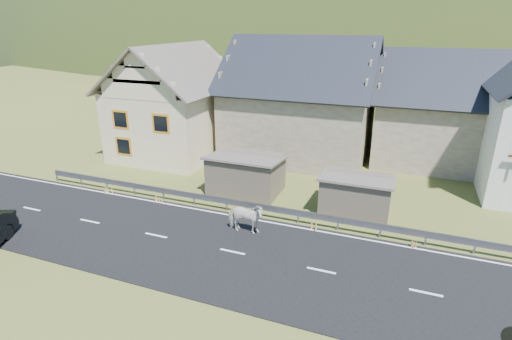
% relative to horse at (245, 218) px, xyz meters
% --- Properties ---
extents(ground, '(160.00, 160.00, 0.00)m').
position_rel_horse_xyz_m(ground, '(0.12, -1.80, -0.83)').
color(ground, '#4A5021').
rests_on(ground, ground).
extents(road, '(60.00, 7.00, 0.04)m').
position_rel_horse_xyz_m(road, '(0.12, -1.80, -0.81)').
color(road, black).
rests_on(road, ground).
extents(lane_markings, '(60.00, 6.60, 0.01)m').
position_rel_horse_xyz_m(lane_markings, '(0.12, -1.80, -0.79)').
color(lane_markings, silver).
rests_on(lane_markings, road).
extents(guardrail, '(28.10, 0.09, 0.75)m').
position_rel_horse_xyz_m(guardrail, '(0.12, 1.88, -0.27)').
color(guardrail, '#93969B').
rests_on(guardrail, ground).
extents(shed_left, '(4.30, 3.30, 2.40)m').
position_rel_horse_xyz_m(shed_left, '(-1.88, 4.70, 0.27)').
color(shed_left, '#685C4B').
rests_on(shed_left, ground).
extents(shed_right, '(3.80, 2.90, 2.20)m').
position_rel_horse_xyz_m(shed_right, '(4.62, 4.20, 0.17)').
color(shed_right, '#685C4B').
rests_on(shed_right, ground).
extents(house_cream, '(7.80, 9.80, 8.30)m').
position_rel_horse_xyz_m(house_cream, '(-9.89, 10.20, 3.52)').
color(house_cream, beige).
rests_on(house_cream, ground).
extents(house_stone_a, '(10.80, 9.80, 8.90)m').
position_rel_horse_xyz_m(house_stone_a, '(-0.88, 13.20, 3.80)').
color(house_stone_a, tan).
rests_on(house_stone_a, ground).
extents(house_stone_b, '(9.80, 8.80, 8.10)m').
position_rel_horse_xyz_m(house_stone_b, '(9.12, 15.20, 3.40)').
color(house_stone_b, tan).
rests_on(house_stone_b, ground).
extents(mountain, '(440.00, 280.00, 260.00)m').
position_rel_horse_xyz_m(mountain, '(5.12, 178.20, -20.83)').
color(mountain, black).
rests_on(mountain, ground).
extents(conifer_patch, '(76.00, 50.00, 28.00)m').
position_rel_horse_xyz_m(conifer_patch, '(-54.88, 108.20, 5.17)').
color(conifer_patch, black).
rests_on(conifer_patch, ground).
extents(horse, '(0.94, 1.92, 1.59)m').
position_rel_horse_xyz_m(horse, '(0.00, 0.00, 0.00)').
color(horse, silver).
rests_on(horse, road).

